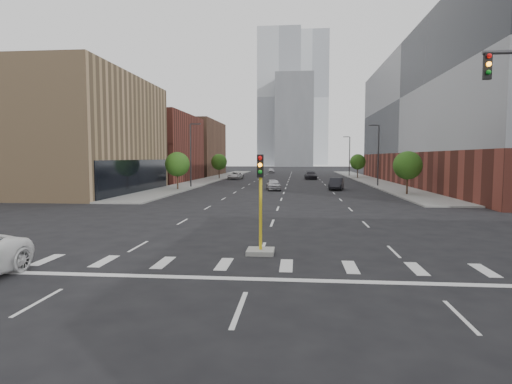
# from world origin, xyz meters

# --- Properties ---
(ground) EXTENTS (400.00, 400.00, 0.00)m
(ground) POSITION_xyz_m (0.00, 0.00, 0.00)
(ground) COLOR black
(ground) RESTS_ON ground
(sidewalk_left_far) EXTENTS (5.00, 92.00, 0.15)m
(sidewalk_left_far) POSITION_xyz_m (-15.00, 74.00, 0.07)
(sidewalk_left_far) COLOR gray
(sidewalk_left_far) RESTS_ON ground
(sidewalk_right_far) EXTENTS (5.00, 92.00, 0.15)m
(sidewalk_right_far) POSITION_xyz_m (15.00, 74.00, 0.07)
(sidewalk_right_far) COLOR gray
(sidewalk_right_far) RESTS_ON ground
(building_left_mid) EXTENTS (20.00, 24.00, 14.00)m
(building_left_mid) POSITION_xyz_m (-27.50, 40.00, 7.00)
(building_left_mid) COLOR tan
(building_left_mid) RESTS_ON ground
(building_left_far_a) EXTENTS (20.00, 22.00, 12.00)m
(building_left_far_a) POSITION_xyz_m (-27.50, 66.00, 6.00)
(building_left_far_a) COLOR brown
(building_left_far_a) RESTS_ON ground
(building_left_far_b) EXTENTS (20.00, 24.00, 13.00)m
(building_left_far_b) POSITION_xyz_m (-27.50, 92.00, 6.50)
(building_left_far_b) COLOR brown
(building_left_far_b) RESTS_ON ground
(building_right_main) EXTENTS (24.00, 70.00, 22.00)m
(building_right_main) POSITION_xyz_m (29.50, 60.00, 11.00)
(building_right_main) COLOR brown
(building_right_main) RESTS_ON ground
(tower_left) EXTENTS (22.00, 22.00, 70.00)m
(tower_left) POSITION_xyz_m (-8.00, 220.00, 35.00)
(tower_left) COLOR #B2B7BC
(tower_left) RESTS_ON ground
(tower_right) EXTENTS (20.00, 20.00, 80.00)m
(tower_right) POSITION_xyz_m (10.00, 260.00, 40.00)
(tower_right) COLOR #B2B7BC
(tower_right) RESTS_ON ground
(tower_mid) EXTENTS (18.00, 18.00, 44.00)m
(tower_mid) POSITION_xyz_m (0.00, 200.00, 22.00)
(tower_mid) COLOR slate
(tower_mid) RESTS_ON ground
(median_traffic_signal) EXTENTS (1.20, 1.20, 4.40)m
(median_traffic_signal) POSITION_xyz_m (0.00, 8.97, 0.97)
(median_traffic_signal) COLOR #999993
(median_traffic_signal) RESTS_ON ground
(streetlight_right_a) EXTENTS (1.60, 0.22, 9.07)m
(streetlight_right_a) POSITION_xyz_m (13.41, 55.00, 5.01)
(streetlight_right_a) COLOR #2D2D30
(streetlight_right_a) RESTS_ON ground
(streetlight_right_b) EXTENTS (1.60, 0.22, 9.07)m
(streetlight_right_b) POSITION_xyz_m (13.41, 90.00, 5.01)
(streetlight_right_b) COLOR #2D2D30
(streetlight_right_b) RESTS_ON ground
(streetlight_left) EXTENTS (1.60, 0.22, 9.07)m
(streetlight_left) POSITION_xyz_m (-13.41, 50.00, 5.01)
(streetlight_left) COLOR #2D2D30
(streetlight_left) RESTS_ON ground
(tree_left_near) EXTENTS (3.20, 3.20, 4.85)m
(tree_left_near) POSITION_xyz_m (-14.00, 45.00, 3.39)
(tree_left_near) COLOR #382619
(tree_left_near) RESTS_ON ground
(tree_left_far) EXTENTS (3.20, 3.20, 4.85)m
(tree_left_far) POSITION_xyz_m (-14.00, 75.00, 3.39)
(tree_left_far) COLOR #382619
(tree_left_far) RESTS_ON ground
(tree_right_near) EXTENTS (3.20, 3.20, 4.85)m
(tree_right_near) POSITION_xyz_m (14.00, 40.00, 3.39)
(tree_right_near) COLOR #382619
(tree_right_near) RESTS_ON ground
(tree_right_far) EXTENTS (3.20, 3.20, 4.85)m
(tree_right_far) POSITION_xyz_m (14.00, 80.00, 3.39)
(tree_right_far) COLOR #382619
(tree_right_far) RESTS_ON ground
(car_near_left) EXTENTS (2.29, 4.54, 1.48)m
(car_near_left) POSITION_xyz_m (-1.50, 46.23, 0.74)
(car_near_left) COLOR silver
(car_near_left) RESTS_ON ground
(car_mid_right) EXTENTS (2.46, 5.02, 1.59)m
(car_mid_right) POSITION_xyz_m (6.81, 47.88, 0.79)
(car_mid_right) COLOR black
(car_mid_right) RESTS_ON ground
(car_far_left) EXTENTS (2.77, 5.43, 1.47)m
(car_far_left) POSITION_xyz_m (-10.50, 73.71, 0.73)
(car_far_left) COLOR silver
(car_far_left) RESTS_ON ground
(car_deep_right) EXTENTS (2.47, 5.54, 1.58)m
(car_deep_right) POSITION_xyz_m (4.24, 75.07, 0.79)
(car_deep_right) COLOR black
(car_deep_right) RESTS_ON ground
(car_distant) EXTENTS (1.68, 4.12, 1.40)m
(car_distant) POSITION_xyz_m (-5.53, 108.39, 0.70)
(car_distant) COLOR #BDBCC1
(car_distant) RESTS_ON ground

